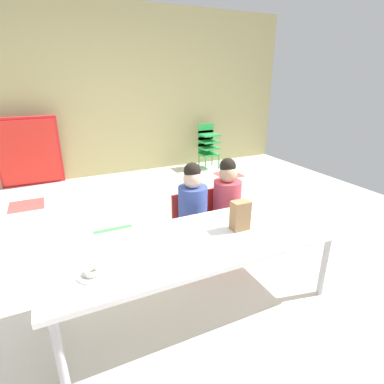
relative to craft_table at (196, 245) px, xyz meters
The scene contains 10 objects.
ground_plane 1.01m from the craft_table, 81.17° to the left, with size 6.62×5.55×0.02m.
back_wall 3.72m from the craft_table, 87.97° to the left, with size 6.62×0.10×2.70m, color tan.
craft_table is the anchor object (origin of this frame).
seated_child_near_camera 0.65m from the craft_table, 66.98° to the left, with size 0.32×0.31×0.92m.
seated_child_middle_seat 0.85m from the craft_table, 44.44° to the left, with size 0.32×0.31×0.92m.
kid_chair_green_stack 3.69m from the craft_table, 60.53° to the left, with size 0.32×0.30×0.80m.
folded_activity_table 3.60m from the craft_table, 108.15° to the left, with size 0.90×0.29×1.09m.
paper_bag_brown 0.39m from the craft_table, ahead, with size 0.13×0.09×0.22m, color #9E754C.
paper_plate_near_edge 0.72m from the craft_table, behind, with size 0.18×0.18×0.01m, color white.
donut_powdered_on_plate 0.72m from the craft_table, behind, with size 0.11×0.11×0.03m, color white.
Camera 1 is at (-0.94, -2.50, 1.61)m, focal length 28.40 mm.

